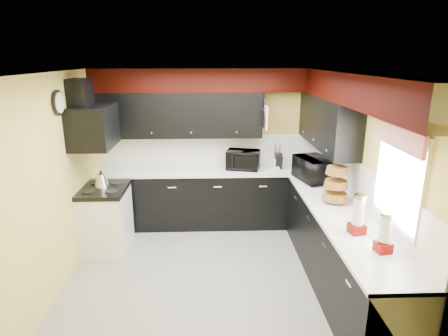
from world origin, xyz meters
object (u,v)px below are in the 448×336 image
(toaster_oven, at_px, (243,160))
(microwave, at_px, (314,169))
(kettle, at_px, (101,180))
(knife_block, at_px, (278,162))
(utensil_crock, at_px, (277,164))

(toaster_oven, distance_m, microwave, 1.16)
(kettle, bearing_deg, knife_block, 14.62)
(knife_block, height_order, kettle, knife_block)
(microwave, bearing_deg, knife_block, 19.75)
(utensil_crock, relative_size, knife_block, 0.69)
(utensil_crock, bearing_deg, kettle, -164.97)
(toaster_oven, height_order, microwave, microwave)
(knife_block, relative_size, kettle, 1.23)
(knife_block, bearing_deg, kettle, -164.04)
(microwave, distance_m, utensil_crock, 0.75)
(toaster_oven, distance_m, knife_block, 0.57)
(utensil_crock, xyz_separation_m, kettle, (-2.59, -0.70, -0.02))
(utensil_crock, height_order, kettle, utensil_crock)
(microwave, distance_m, knife_block, 0.72)
(microwave, bearing_deg, utensil_crock, 20.35)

